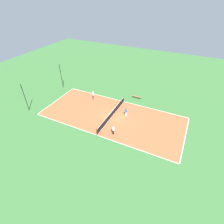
{
  "coord_description": "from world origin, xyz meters",
  "views": [
    {
      "loc": [
        -21.07,
        -10.23,
        17.93
      ],
      "look_at": [
        0.0,
        0.0,
        0.9
      ],
      "focal_mm": 28.0,
      "sensor_mm": 36.0,
      "label": 1
    }
  ],
  "objects_px": {
    "player_far_white": "(113,130)",
    "tennis_ball_midcourt": "(75,93)",
    "tennis_ball_far_baseline": "(136,122)",
    "tennis_net": "(112,114)",
    "tennis_ball_left_sideline": "(100,97)",
    "bench": "(137,97)",
    "fence_post_back_right": "(61,76)",
    "player_near_blue": "(126,111)",
    "tennis_ball_near_net": "(168,126)",
    "fence_post_back_left": "(25,98)",
    "player_near_white": "(93,94)"
  },
  "relations": [
    {
      "from": "player_far_white",
      "to": "tennis_ball_midcourt",
      "type": "distance_m",
      "value": 14.46
    },
    {
      "from": "tennis_ball_far_baseline",
      "to": "tennis_ball_midcourt",
      "type": "height_order",
      "value": "same"
    },
    {
      "from": "tennis_net",
      "to": "player_far_white",
      "type": "relative_size",
      "value": 6.49
    },
    {
      "from": "tennis_net",
      "to": "tennis_ball_far_baseline",
      "type": "distance_m",
      "value": 4.2
    },
    {
      "from": "tennis_net",
      "to": "tennis_ball_left_sideline",
      "type": "height_order",
      "value": "tennis_net"
    },
    {
      "from": "bench",
      "to": "tennis_ball_midcourt",
      "type": "height_order",
      "value": "bench"
    },
    {
      "from": "fence_post_back_right",
      "to": "player_near_blue",
      "type": "bearing_deg",
      "value": -102.5
    },
    {
      "from": "player_far_white",
      "to": "tennis_ball_left_sideline",
      "type": "xyz_separation_m",
      "value": [
        8.34,
        6.94,
        -0.85
      ]
    },
    {
      "from": "player_near_blue",
      "to": "player_far_white",
      "type": "xyz_separation_m",
      "value": [
        -5.01,
        -0.02,
        0.01
      ]
    },
    {
      "from": "player_far_white",
      "to": "tennis_ball_near_net",
      "type": "height_order",
      "value": "player_far_white"
    },
    {
      "from": "fence_post_back_left",
      "to": "bench",
      "type": "bearing_deg",
      "value": -52.84
    },
    {
      "from": "tennis_net",
      "to": "tennis_ball_left_sideline",
      "type": "relative_size",
      "value": 149.19
    },
    {
      "from": "tennis_ball_midcourt",
      "to": "tennis_ball_near_net",
      "type": "height_order",
      "value": "same"
    },
    {
      "from": "player_near_white",
      "to": "tennis_ball_midcourt",
      "type": "distance_m",
      "value": 4.7
    },
    {
      "from": "tennis_ball_left_sideline",
      "to": "fence_post_back_left",
      "type": "distance_m",
      "value": 13.29
    },
    {
      "from": "player_near_white",
      "to": "fence_post_back_left",
      "type": "relative_size",
      "value": 0.35
    },
    {
      "from": "tennis_ball_midcourt",
      "to": "fence_post_back_left",
      "type": "xyz_separation_m",
      "value": [
        -8.43,
        3.84,
        2.48
      ]
    },
    {
      "from": "player_near_blue",
      "to": "tennis_ball_near_net",
      "type": "xyz_separation_m",
      "value": [
        0.38,
        -6.99,
        -0.84
      ]
    },
    {
      "from": "tennis_ball_midcourt",
      "to": "tennis_net",
      "type": "bearing_deg",
      "value": -109.77
    },
    {
      "from": "player_near_white",
      "to": "fence_post_back_left",
      "type": "xyz_separation_m",
      "value": [
        -8.17,
        8.43,
        1.49
      ]
    },
    {
      "from": "tennis_ball_left_sideline",
      "to": "fence_post_back_left",
      "type": "xyz_separation_m",
      "value": [
        -9.25,
        9.22,
        2.48
      ]
    },
    {
      "from": "tennis_net",
      "to": "bench",
      "type": "xyz_separation_m",
      "value": [
        7.29,
        -1.79,
        -0.2
      ]
    },
    {
      "from": "player_far_white",
      "to": "tennis_ball_far_baseline",
      "type": "height_order",
      "value": "player_far_white"
    },
    {
      "from": "player_near_blue",
      "to": "fence_post_back_right",
      "type": "bearing_deg",
      "value": -54.98
    },
    {
      "from": "bench",
      "to": "tennis_ball_near_net",
      "type": "height_order",
      "value": "bench"
    },
    {
      "from": "bench",
      "to": "tennis_ball_near_net",
      "type": "distance_m",
      "value": 9.25
    },
    {
      "from": "tennis_net",
      "to": "fence_post_back_left",
      "type": "xyz_separation_m",
      "value": [
        -4.75,
        14.09,
        1.94
      ]
    },
    {
      "from": "player_near_white",
      "to": "tennis_ball_left_sideline",
      "type": "xyz_separation_m",
      "value": [
        1.07,
        -0.8,
        -0.98
      ]
    },
    {
      "from": "player_far_white",
      "to": "fence_post_back_left",
      "type": "bearing_deg",
      "value": 82.13
    },
    {
      "from": "bench",
      "to": "player_far_white",
      "type": "distance_m",
      "value": 11.15
    },
    {
      "from": "player_near_blue",
      "to": "fence_post_back_left",
      "type": "height_order",
      "value": "fence_post_back_left"
    },
    {
      "from": "tennis_ball_far_baseline",
      "to": "fence_post_back_left",
      "type": "distance_m",
      "value": 19.1
    },
    {
      "from": "player_near_white",
      "to": "fence_post_back_left",
      "type": "distance_m",
      "value": 11.83
    },
    {
      "from": "tennis_ball_far_baseline",
      "to": "fence_post_back_right",
      "type": "relative_size",
      "value": 0.01
    },
    {
      "from": "tennis_net",
      "to": "player_far_white",
      "type": "height_order",
      "value": "player_far_white"
    },
    {
      "from": "player_near_white",
      "to": "tennis_ball_near_net",
      "type": "distance_m",
      "value": 14.86
    },
    {
      "from": "tennis_net",
      "to": "player_far_white",
      "type": "xyz_separation_m",
      "value": [
        -3.84,
        -2.07,
        0.32
      ]
    },
    {
      "from": "tennis_ball_far_baseline",
      "to": "tennis_net",
      "type": "bearing_deg",
      "value": 94.56
    },
    {
      "from": "player_near_white",
      "to": "tennis_net",
      "type": "bearing_deg",
      "value": -151.16
    },
    {
      "from": "player_near_blue",
      "to": "tennis_ball_midcourt",
      "type": "distance_m",
      "value": 12.59
    },
    {
      "from": "player_far_white",
      "to": "fence_post_back_left",
      "type": "xyz_separation_m",
      "value": [
        -0.91,
        16.16,
        1.63
      ]
    },
    {
      "from": "player_near_blue",
      "to": "player_far_white",
      "type": "relative_size",
      "value": 0.99
    },
    {
      "from": "bench",
      "to": "player_near_blue",
      "type": "xyz_separation_m",
      "value": [
        -6.12,
        -0.25,
        0.51
      ]
    },
    {
      "from": "bench",
      "to": "fence_post_back_right",
      "type": "distance_m",
      "value": 16.23
    },
    {
      "from": "tennis_ball_near_net",
      "to": "fence_post_back_right",
      "type": "bearing_deg",
      "value": 82.12
    },
    {
      "from": "fence_post_back_right",
      "to": "tennis_ball_midcourt",
      "type": "bearing_deg",
      "value": -105.5
    },
    {
      "from": "tennis_ball_far_baseline",
      "to": "tennis_ball_midcourt",
      "type": "relative_size",
      "value": 1.0
    },
    {
      "from": "tennis_ball_near_net",
      "to": "fence_post_back_left",
      "type": "bearing_deg",
      "value": 105.23
    },
    {
      "from": "bench",
      "to": "tennis_ball_near_net",
      "type": "relative_size",
      "value": 26.8
    },
    {
      "from": "tennis_ball_midcourt",
      "to": "fence_post_back_left",
      "type": "relative_size",
      "value": 0.01
    }
  ]
}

